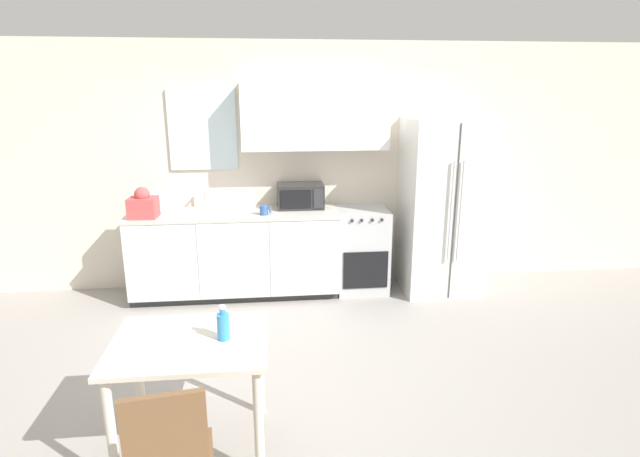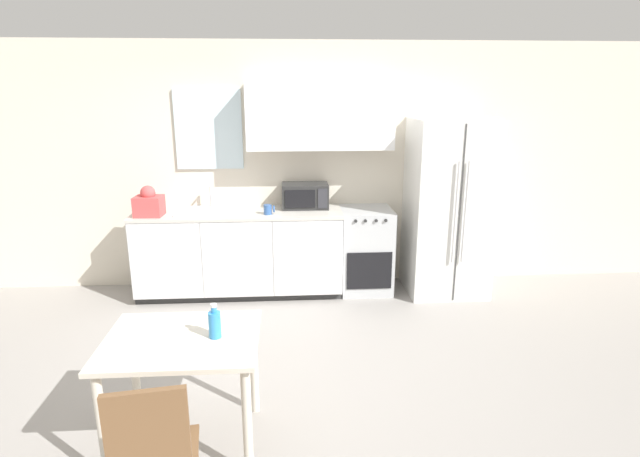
{
  "view_description": "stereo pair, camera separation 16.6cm",
  "coord_description": "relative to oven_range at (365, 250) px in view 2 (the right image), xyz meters",
  "views": [
    {
      "loc": [
        -0.1,
        -3.58,
        2.2
      ],
      "look_at": [
        0.33,
        0.49,
        1.05
      ],
      "focal_mm": 28.0,
      "sensor_mm": 36.0,
      "label": 1
    },
    {
      "loc": [
        0.07,
        -3.6,
        2.2
      ],
      "look_at": [
        0.33,
        0.49,
        1.05
      ],
      "focal_mm": 28.0,
      "sensor_mm": 36.0,
      "label": 2
    }
  ],
  "objects": [
    {
      "name": "drink_bottle",
      "position": [
        -1.31,
        -2.48,
        0.37
      ],
      "size": [
        0.08,
        0.08,
        0.22
      ],
      "color": "#338CD8",
      "rests_on": "dining_table"
    },
    {
      "name": "wall_back",
      "position": [
        -0.86,
        0.3,
        0.98
      ],
      "size": [
        12.0,
        0.38,
        2.7
      ],
      "color": "beige",
      "rests_on": "ground_plane"
    },
    {
      "name": "dining_table",
      "position": [
        -1.51,
        -2.48,
        0.15
      ],
      "size": [
        0.93,
        0.74,
        0.75
      ],
      "color": "beige",
      "rests_on": "ground_plane"
    },
    {
      "name": "dining_chair_near",
      "position": [
        -1.51,
        -3.23,
        0.07
      ],
      "size": [
        0.45,
        0.45,
        0.93
      ],
      "rotation": [
        0.0,
        0.0,
        0.14
      ],
      "color": "brown",
      "rests_on": "ground_plane"
    },
    {
      "name": "oven_range",
      "position": [
        0.0,
        0.0,
        0.0
      ],
      "size": [
        0.56,
        0.61,
        0.93
      ],
      "color": "#B7BABC",
      "rests_on": "ground_plane"
    },
    {
      "name": "coffee_mug",
      "position": [
        -1.06,
        -0.18,
        0.52
      ],
      "size": [
        0.12,
        0.08,
        0.1
      ],
      "color": "#335999",
      "rests_on": "kitchen_counter"
    },
    {
      "name": "grocery_bag_0",
      "position": [
        -2.28,
        -0.16,
        0.6
      ],
      "size": [
        0.29,
        0.25,
        0.32
      ],
      "rotation": [
        0.0,
        0.0,
        -0.05
      ],
      "color": "#D14C4C",
      "rests_on": "kitchen_counter"
    },
    {
      "name": "microwave",
      "position": [
        -0.67,
        0.1,
        0.61
      ],
      "size": [
        0.5,
        0.33,
        0.27
      ],
      "color": "#282828",
      "rests_on": "kitchen_counter"
    },
    {
      "name": "ground_plane",
      "position": [
        -0.92,
        -1.65,
        -0.46
      ],
      "size": [
        12.0,
        12.0,
        0.0
      ],
      "primitive_type": "plane",
      "color": "gray"
    },
    {
      "name": "refrigerator",
      "position": [
        0.88,
        -0.07,
        0.49
      ],
      "size": [
        0.84,
        0.78,
        1.9
      ],
      "color": "silver",
      "rests_on": "ground_plane"
    },
    {
      "name": "kitchen_counter",
      "position": [
        -1.39,
        -0.02,
        0.01
      ],
      "size": [
        2.22,
        0.66,
        0.94
      ],
      "color": "#333333",
      "rests_on": "ground_plane"
    },
    {
      "name": "kitchen_sink",
      "position": [
        -1.7,
        -0.02,
        0.49
      ],
      "size": [
        0.67,
        0.45,
        0.27
      ],
      "color": "#B7BABC",
      "rests_on": "kitchen_counter"
    }
  ]
}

